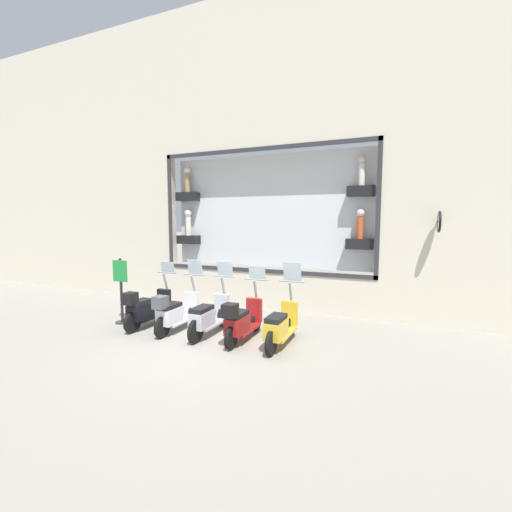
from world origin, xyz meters
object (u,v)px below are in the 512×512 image
at_px(scooter_yellow_0, 280,326).
at_px(scooter_black_4, 146,308).
at_px(scooter_red_1, 242,321).
at_px(shop_sign_post, 121,288).
at_px(scooter_silver_2, 209,317).
at_px(scooter_white_3, 175,312).

bearing_deg(scooter_yellow_0, scooter_black_4, 91.07).
height_order(scooter_red_1, shop_sign_post, shop_sign_post).
height_order(scooter_yellow_0, scooter_black_4, scooter_yellow_0).
distance_m(scooter_silver_2, scooter_black_4, 1.75).
distance_m(scooter_white_3, scooter_black_4, 0.88).
distance_m(scooter_yellow_0, scooter_white_3, 2.63).
bearing_deg(scooter_red_1, scooter_black_4, 89.94).
relative_size(scooter_yellow_0, scooter_red_1, 1.00).
bearing_deg(scooter_red_1, scooter_silver_2, 85.54).
relative_size(scooter_yellow_0, scooter_black_4, 1.00).
xyz_separation_m(scooter_yellow_0, scooter_white_3, (-0.07, 2.63, 0.03)).
distance_m(scooter_silver_2, scooter_white_3, 0.88).
xyz_separation_m(scooter_silver_2, scooter_white_3, (-0.06, 0.88, 0.03)).
bearing_deg(scooter_white_3, shop_sign_post, 88.92).
height_order(scooter_silver_2, scooter_black_4, scooter_silver_2).
height_order(scooter_yellow_0, shop_sign_post, scooter_yellow_0).
distance_m(scooter_red_1, scooter_white_3, 1.75).
xyz_separation_m(scooter_yellow_0, scooter_red_1, (-0.07, 0.88, 0.03)).
height_order(scooter_yellow_0, scooter_red_1, scooter_yellow_0).
bearing_deg(shop_sign_post, scooter_white_3, -91.08).
relative_size(scooter_red_1, scooter_white_3, 1.00).
height_order(scooter_white_3, shop_sign_post, shop_sign_post).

